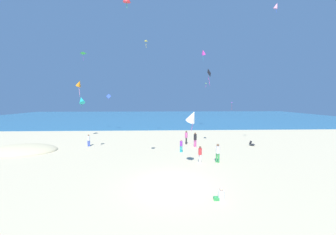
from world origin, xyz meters
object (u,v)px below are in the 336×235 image
object	(u,v)px
person_1	(181,145)
person_5	(218,152)
person_3	(195,139)
kite_pink	(276,6)
kite_teal	(82,100)
person_4	(200,153)
person_6	(186,136)
kite_orange	(79,84)
kite_lime	(206,83)
kite_white	(192,116)
kite_green	(83,53)
kite_purple	(232,103)
person_2	(89,139)
beach_chair_far_right	(252,143)
kite_black	(209,73)
kite_magenta	(203,52)
kite_yellow	(146,41)
kite_blue	(109,96)

from	to	relation	value
person_1	person_5	world-z (taller)	person_5
person_3	kite_pink	distance (m)	16.24
person_5	kite_pink	bearing A→B (deg)	-28.75
kite_teal	person_3	bearing A→B (deg)	-23.14
person_4	person_6	size ratio (longest dim) A/B	0.89
person_6	kite_orange	xyz separation A→B (m)	(-11.41, -4.12, 6.24)
kite_teal	kite_lime	size ratio (longest dim) A/B	1.90
kite_orange	person_4	bearing A→B (deg)	-15.94
kite_lime	kite_white	size ratio (longest dim) A/B	0.54
kite_green	kite_purple	bearing A→B (deg)	8.83
person_4	kite_teal	size ratio (longest dim) A/B	0.85
kite_pink	kite_lime	world-z (taller)	kite_pink
person_2	kite_orange	world-z (taller)	kite_orange
person_3	beach_chair_far_right	bearing A→B (deg)	-44.92
person_2	kite_teal	size ratio (longest dim) A/B	0.81
person_6	kite_lime	world-z (taller)	kite_lime
person_6	kite_pink	bearing A→B (deg)	172.95
beach_chair_far_right	kite_black	xyz separation A→B (m)	(-5.58, -0.58, 8.40)
person_3	kite_magenta	bearing A→B (deg)	26.32
kite_black	kite_orange	distance (m)	14.05
person_5	kite_lime	distance (m)	23.00
person_3	kite_teal	world-z (taller)	kite_teal
person_2	beach_chair_far_right	bearing A→B (deg)	82.18
kite_magenta	person_6	bearing A→B (deg)	-111.08
kite_purple	kite_white	distance (m)	24.54
person_6	kite_white	bearing A→B (deg)	103.33
kite_yellow	kite_teal	bearing A→B (deg)	176.70
person_3	person_4	distance (m)	5.99
person_2	kite_green	size ratio (longest dim) A/B	0.94
person_4	kite_black	distance (m)	9.91
kite_black	kite_green	distance (m)	21.48
person_4	person_5	distance (m)	1.61
person_3	kite_orange	size ratio (longest dim) A/B	1.02
person_2	kite_pink	bearing A→B (deg)	74.17
kite_green	kite_magenta	xyz separation A→B (m)	(20.48, 3.26, 1.09)
kite_purple	kite_pink	bearing A→B (deg)	-96.98
kite_purple	person_6	bearing A→B (deg)	-129.34
kite_lime	kite_magenta	distance (m)	5.87
person_2	kite_white	world-z (taller)	kite_white
kite_blue	kite_magenta	distance (m)	18.95
person_3	person_5	size ratio (longest dim) A/B	1.02
kite_black	kite_orange	bearing A→B (deg)	-169.95
person_2	kite_magenta	xyz separation A→B (m)	(16.60, 12.73, 13.51)
person_1	kite_teal	distance (m)	17.27
kite_green	kite_blue	bearing A→B (deg)	32.04
kite_blue	kite_teal	size ratio (longest dim) A/B	0.63
kite_green	kite_lime	world-z (taller)	kite_green
kite_pink	kite_teal	world-z (taller)	kite_pink
person_4	kite_white	bearing A→B (deg)	39.94
person_4	kite_magenta	size ratio (longest dim) A/B	0.71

